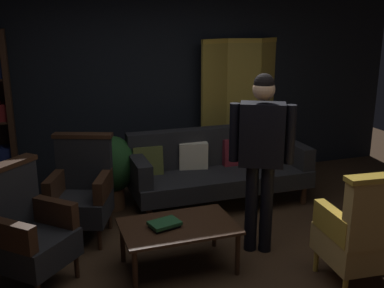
# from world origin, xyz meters

# --- Properties ---
(ground_plane) EXTENTS (10.00, 10.00, 0.00)m
(ground_plane) POSITION_xyz_m (0.00, 0.00, 0.00)
(ground_plane) COLOR #3D2819
(back_wall) EXTENTS (7.20, 0.10, 2.80)m
(back_wall) POSITION_xyz_m (0.00, 2.45, 1.40)
(back_wall) COLOR black
(back_wall) RESTS_ON ground_plane
(folding_screen) EXTENTS (1.28, 0.35, 1.90)m
(folding_screen) POSITION_xyz_m (1.24, 2.29, 0.99)
(folding_screen) COLOR #B29338
(folding_screen) RESTS_ON ground_plane
(velvet_couch) EXTENTS (2.12, 0.78, 0.88)m
(velvet_couch) POSITION_xyz_m (0.55, 1.46, 0.46)
(velvet_couch) COLOR #382114
(velvet_couch) RESTS_ON ground_plane
(coffee_table) EXTENTS (1.00, 0.64, 0.42)m
(coffee_table) POSITION_xyz_m (-0.35, 0.15, 0.37)
(coffee_table) COLOR #382114
(coffee_table) RESTS_ON ground_plane
(armchair_gilt_accent) EXTENTS (0.63, 0.62, 1.04)m
(armchair_gilt_accent) POSITION_xyz_m (0.99, -0.61, 0.49)
(armchair_gilt_accent) COLOR gold
(armchair_gilt_accent) RESTS_ON ground_plane
(armchair_wing_left) EXTENTS (0.82, 0.82, 1.04)m
(armchair_wing_left) POSITION_xyz_m (-1.60, 0.32, 0.49)
(armchair_wing_left) COLOR #382114
(armchair_wing_left) RESTS_ON ground_plane
(armchair_wing_right) EXTENTS (0.75, 0.74, 1.04)m
(armchair_wing_right) POSITION_xyz_m (-1.08, 1.07, 0.49)
(armchair_wing_right) COLOR #382114
(armchair_wing_right) RESTS_ON ground_plane
(standing_figure) EXTENTS (0.53, 0.37, 1.70)m
(standing_figure) POSITION_xyz_m (0.47, 0.22, 1.03)
(standing_figure) COLOR black
(standing_figure) RESTS_ON ground_plane
(potted_plant) EXTENTS (0.58, 0.58, 0.87)m
(potted_plant) POSITION_xyz_m (-0.68, 1.68, 0.50)
(potted_plant) COLOR brown
(potted_plant) RESTS_ON ground_plane
(book_black_cloth) EXTENTS (0.27, 0.20, 0.02)m
(book_black_cloth) POSITION_xyz_m (-0.48, 0.14, 0.43)
(book_black_cloth) COLOR black
(book_black_cloth) RESTS_ON coffee_table
(book_green_cloth) EXTENTS (0.30, 0.24, 0.03)m
(book_green_cloth) POSITION_xyz_m (-0.48, 0.14, 0.46)
(book_green_cloth) COLOR #1E4C28
(book_green_cloth) RESTS_ON book_black_cloth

